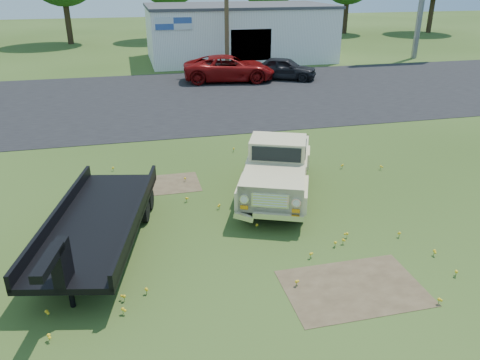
% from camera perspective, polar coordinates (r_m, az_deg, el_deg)
% --- Properties ---
extents(ground, '(140.00, 140.00, 0.00)m').
position_cam_1_polar(ground, '(12.64, 1.46, -6.03)').
color(ground, '#2C4215').
rests_on(ground, ground).
extents(asphalt_lot, '(90.00, 14.00, 0.02)m').
position_cam_1_polar(asphalt_lot, '(26.50, -6.97, 9.91)').
color(asphalt_lot, black).
rests_on(asphalt_lot, ground).
extents(dirt_patch_a, '(3.00, 2.00, 0.01)m').
position_cam_1_polar(dirt_patch_a, '(10.77, 13.63, -12.68)').
color(dirt_patch_a, '#4D3E29').
rests_on(dirt_patch_a, ground).
extents(dirt_patch_b, '(2.20, 1.60, 0.01)m').
position_cam_1_polar(dirt_patch_b, '(15.45, -9.08, -0.53)').
color(dirt_patch_b, '#4D3E29').
rests_on(dirt_patch_b, ground).
extents(commercial_building, '(14.20, 8.20, 4.15)m').
position_cam_1_polar(commercial_building, '(38.84, -0.19, 17.62)').
color(commercial_building, silver).
rests_on(commercial_building, ground).
extents(utility_pole_mid, '(1.60, 0.30, 9.00)m').
position_cam_1_polar(utility_pole_mid, '(33.34, -1.66, 20.90)').
color(utility_pole_mid, '#483421').
rests_on(utility_pole_mid, ground).
extents(vintage_pickup_truck, '(3.73, 5.42, 1.83)m').
position_cam_1_polar(vintage_pickup_truck, '(14.28, 4.57, 1.63)').
color(vintage_pickup_truck, '#C2BB82').
rests_on(vintage_pickup_truck, ground).
extents(flatbed_trailer, '(3.31, 6.43, 1.67)m').
position_cam_1_polar(flatbed_trailer, '(12.01, -16.97, -4.33)').
color(flatbed_trailer, black).
rests_on(flatbed_trailer, ground).
extents(red_pickup, '(6.07, 3.43, 1.60)m').
position_cam_1_polar(red_pickup, '(30.50, -1.33, 13.43)').
color(red_pickup, maroon).
rests_on(red_pickup, ground).
extents(dark_sedan, '(4.37, 3.39, 1.39)m').
position_cam_1_polar(dark_sedan, '(31.22, 5.44, 13.38)').
color(dark_sedan, black).
rests_on(dark_sedan, ground).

